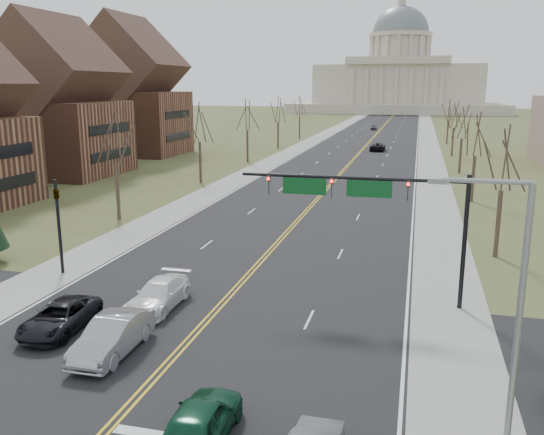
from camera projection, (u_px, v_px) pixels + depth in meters
The scene contains 30 objects.
ground at pixel (123, 412), 20.93m from camera, with size 600.00×600.00×0.00m, color #4D5128.
road at pixel (371, 140), 124.84m from camera, with size 20.00×380.00×0.01m, color black.
cross_road at pixel (187, 342), 26.60m from camera, with size 120.00×14.00×0.01m, color black.
sidewalk_left at pixel (317, 139), 127.70m from camera, with size 4.00×380.00×0.03m, color gray.
sidewalk_right at pixel (428, 141), 121.97m from camera, with size 4.00×380.00×0.03m, color gray.
center_line at pixel (371, 140), 124.83m from camera, with size 0.42×380.00×0.01m, color gold.
edge_line_left at pixel (326, 139), 127.18m from camera, with size 0.15×380.00×0.01m, color silver.
edge_line_right at pixel (418, 141), 122.49m from camera, with size 0.15×380.00×0.01m, color silver.
capitol at pixel (398, 79), 253.81m from camera, with size 90.00×60.00×50.00m.
signal_mast at pixel (368, 198), 30.60m from camera, with size 12.12×0.44×7.20m.
signal_left at pixel (58, 216), 35.59m from camera, with size 0.32×0.36×6.00m.
street_light at pixel (510, 311), 16.71m from camera, with size 2.90×0.25×9.07m.
tree_r_0 at pixel (504, 163), 38.42m from camera, with size 3.74×3.74×8.50m.
tree_l_0 at pixel (115, 141), 49.52m from camera, with size 3.96×3.96×9.00m.
tree_r_1 at pixel (476, 137), 57.32m from camera, with size 3.74×3.74×8.50m.
tree_l_1 at pixel (199, 125), 68.41m from camera, with size 3.96×3.96×9.00m.
tree_r_2 at pixel (463, 124), 76.21m from camera, with size 3.74×3.74×8.50m.
tree_l_2 at pixel (247, 117), 87.31m from camera, with size 3.96×3.96×9.00m.
tree_r_3 at pixel (454, 116), 95.10m from camera, with size 3.74×3.74×8.50m.
tree_l_3 at pixel (278, 111), 106.20m from camera, with size 3.96×3.96×9.00m.
tree_r_4 at pixel (449, 111), 113.99m from camera, with size 3.74×3.74×8.50m.
tree_l_4 at pixel (300, 107), 125.09m from camera, with size 3.96×3.96×9.00m.
bldg_left_mid at pixel (57, 109), 74.84m from camera, with size 15.10×14.28×20.75m.
bldg_left_far at pixel (130, 98), 97.76m from camera, with size 17.10×14.28×23.25m.
car_nb_inner_lead at pixel (200, 422), 18.90m from camera, with size 1.90×4.72×1.61m, color #0D3D25.
car_sb_inner_lead at pixel (112, 336), 25.30m from camera, with size 1.77×5.06×1.67m, color #96979D.
car_sb_outer_lead at pixel (60, 317), 27.71m from camera, with size 2.29×4.96×1.38m, color black.
car_sb_inner_second at pixel (159, 294), 30.60m from camera, with size 2.06×5.06×1.47m, color white.
car_far_nb at pixel (378, 147), 104.04m from camera, with size 2.47×5.37×1.49m, color black.
car_far_sb at pixel (374, 127), 152.43m from camera, with size 1.64×4.07×1.39m, color #4E5156.
Camera 1 is at (9.86, -16.89, 11.63)m, focal length 38.00 mm.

